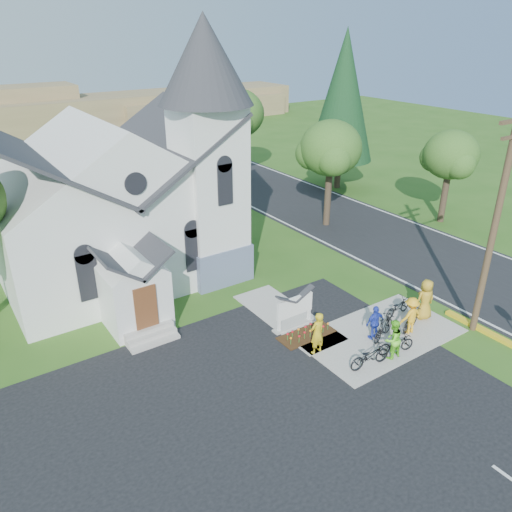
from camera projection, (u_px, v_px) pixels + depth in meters
ground at (364, 352)px, 20.84m from camera, size 120.00×120.00×0.00m
parking_lot at (251, 457)px, 15.76m from camera, size 20.00×16.00×0.02m
road at (314, 208)px, 37.18m from camera, size 8.00×90.00×0.02m
sidewalk at (380, 335)px, 21.96m from camera, size 7.00×4.00×0.05m
church at (117, 181)px, 25.20m from camera, size 12.35×12.00×13.00m
church_sign at (295, 307)px, 22.19m from camera, size 2.20×0.40×1.70m
flower_bed at (307, 335)px, 21.93m from camera, size 2.60×1.10×0.07m
utility_pole at (498, 216)px, 20.17m from camera, size 3.45×0.28×10.00m
tree_road_near at (331, 149)px, 31.98m from camera, size 4.00×4.00×7.05m
tree_road_mid at (238, 114)px, 41.00m from camera, size 4.40×4.40×7.80m
tree_road_far at (451, 155)px, 32.79m from camera, size 3.60×3.60×6.30m
conifer at (343, 96)px, 38.88m from camera, size 5.20×5.20×12.40m
distant_hills at (66, 113)px, 63.90m from camera, size 61.00×10.00×5.60m
cyclist_0 at (317, 333)px, 20.36m from camera, size 0.72×0.50×1.89m
bike_0 at (370, 356)px, 19.70m from camera, size 1.93×0.85×0.99m
cyclist_1 at (393, 339)px, 20.10m from camera, size 0.84×0.66×1.73m
bike_1 at (384, 327)px, 21.48m from camera, size 1.84×1.04×1.06m
cyclist_2 at (375, 322)px, 21.35m from camera, size 0.97×0.48×1.59m
bike_2 at (396, 344)px, 20.55m from camera, size 1.74×0.96×0.87m
cyclist_3 at (411, 315)px, 21.75m from camera, size 1.17×0.75×1.72m
bike_3 at (411, 319)px, 22.14m from camera, size 1.77×1.00×1.02m
cyclist_4 at (425, 299)px, 22.76m from camera, size 1.08×0.83×1.97m
bike_4 at (398, 307)px, 23.24m from camera, size 1.67×0.70×0.86m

